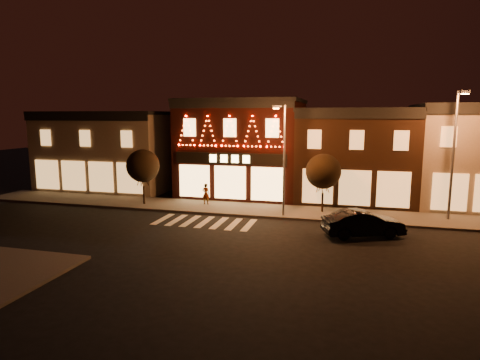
% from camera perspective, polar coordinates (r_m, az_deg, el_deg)
% --- Properties ---
extents(ground, '(120.00, 120.00, 0.00)m').
position_cam_1_polar(ground, '(23.45, -8.32, -8.27)').
color(ground, black).
rests_on(ground, ground).
extents(sidewalk_far, '(44.00, 4.00, 0.15)m').
position_cam_1_polar(sidewalk_far, '(30.16, 1.22, -4.13)').
color(sidewalk_far, '#47423D').
rests_on(sidewalk_far, ground).
extents(building_left, '(12.20, 8.28, 7.30)m').
position_cam_1_polar(building_left, '(41.05, -17.49, 4.02)').
color(building_left, '#7C6C58').
rests_on(building_left, ground).
extents(building_pulp, '(10.20, 8.34, 8.30)m').
position_cam_1_polar(building_pulp, '(35.76, 0.40, 4.57)').
color(building_pulp, black).
rests_on(building_pulp, ground).
extents(building_right_a, '(9.20, 8.28, 7.50)m').
position_cam_1_polar(building_right_a, '(34.67, 15.82, 3.42)').
color(building_right_a, '#371F13').
rests_on(building_right_a, ground).
extents(building_right_b, '(9.20, 8.28, 7.80)m').
position_cam_1_polar(building_right_b, '(35.95, 30.33, 2.96)').
color(building_right_b, '#7C6C58').
rests_on(building_right_b, ground).
extents(streetlamp_mid, '(0.68, 1.71, 7.47)m').
position_cam_1_polar(streetlamp_mid, '(27.42, 6.05, 3.95)').
color(streetlamp_mid, '#59595E').
rests_on(streetlamp_mid, sidewalk_far).
extents(streetlamp_right, '(0.52, 1.89, 8.32)m').
position_cam_1_polar(streetlamp_right, '(29.47, 27.86, 4.28)').
color(streetlamp_right, '#59595E').
rests_on(streetlamp_right, sidewalk_far).
extents(tree_left, '(2.54, 2.54, 4.24)m').
position_cam_1_polar(tree_left, '(32.12, -13.43, 1.94)').
color(tree_left, black).
rests_on(tree_left, sidewalk_far).
extents(tree_right, '(2.48, 2.48, 4.14)m').
position_cam_1_polar(tree_right, '(29.22, 11.58, 1.19)').
color(tree_right, black).
rests_on(tree_right, sidewalk_far).
extents(dark_sedan, '(4.87, 3.15, 1.52)m').
position_cam_1_polar(dark_sedan, '(24.70, 16.83, -5.84)').
color(dark_sedan, black).
rests_on(dark_sedan, ground).
extents(pedestrian, '(0.60, 0.41, 1.62)m').
position_cam_1_polar(pedestrian, '(31.56, -4.79, -1.93)').
color(pedestrian, gray).
rests_on(pedestrian, sidewalk_far).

